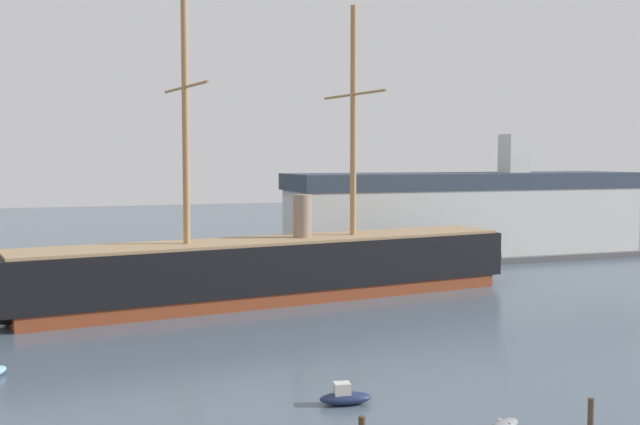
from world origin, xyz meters
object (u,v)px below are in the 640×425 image
Objects in this scene: motorboat_distant_centre at (192,272)px; dinghy_foreground_right at (505,425)px; tall_ship at (275,268)px; dockside_warehouse_right at (466,216)px; mooring_piling_left_pair at (591,415)px; motorboat_near_centre at (345,397)px.

dinghy_foreground_right is at bearing -83.72° from motorboat_distant_centre.
tall_ship is 1.12× the size of dockside_warehouse_right.
tall_ship is 38.02m from dinghy_foreground_right.
tall_ship is at bearing 91.68° from dinghy_foreground_right.
dockside_warehouse_right is (28.07, 60.18, 4.94)m from mooring_piling_left_pair.
mooring_piling_left_pair is at bearing -115.01° from dockside_warehouse_right.
mooring_piling_left_pair reaches higher than dinghy_foreground_right.
tall_ship is 40.07m from mooring_piling_left_pair.
motorboat_near_centre is 1.76× the size of mooring_piling_left_pair.
tall_ship is 19.18× the size of motorboat_near_centre.
motorboat_near_centre is at bearing 140.39° from mooring_piling_left_pair.
motorboat_near_centre is at bearing -90.14° from motorboat_distant_centre.
motorboat_near_centre is 0.06× the size of dockside_warehouse_right.
tall_ship is at bearing -73.90° from motorboat_distant_centre.
tall_ship reaches higher than motorboat_near_centre.
dockside_warehouse_right reaches higher than dinghy_foreground_right.
motorboat_distant_centre is 38.46m from dockside_warehouse_right.
tall_ship is 38.94m from dockside_warehouse_right.
dinghy_foreground_right is 55.34m from motorboat_distant_centre.
dinghy_foreground_right is 66.75m from dockside_warehouse_right.
motorboat_near_centre is at bearing -99.15° from tall_ship.
motorboat_near_centre is 48.55m from motorboat_distant_centre.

